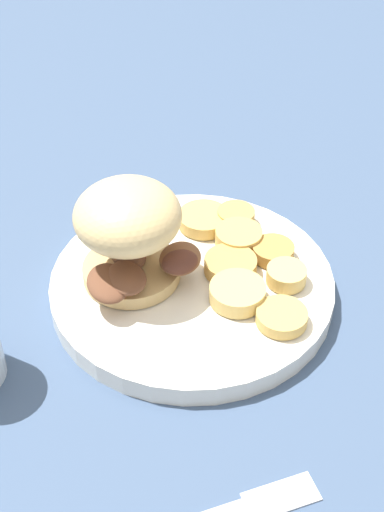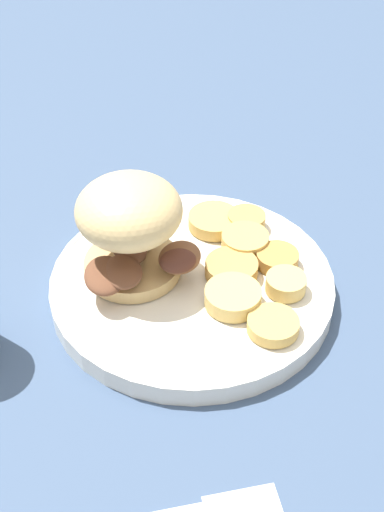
# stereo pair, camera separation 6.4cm
# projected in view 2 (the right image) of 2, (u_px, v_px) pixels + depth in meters

# --- Properties ---
(ground_plane) EXTENTS (4.00, 4.00, 0.00)m
(ground_plane) POSITION_uv_depth(u_px,v_px,m) (192.00, 294.00, 0.67)
(ground_plane) COLOR #3D5170
(dinner_plate) EXTENTS (0.26, 0.26, 0.02)m
(dinner_plate) POSITION_uv_depth(u_px,v_px,m) (192.00, 284.00, 0.66)
(dinner_plate) COLOR white
(dinner_plate) RESTS_ON ground_plane
(sandwich) EXTENTS (0.13, 0.12, 0.10)m
(sandwich) POSITION_uv_depth(u_px,v_px,m) (132.00, 227.00, 0.63)
(sandwich) COLOR tan
(sandwich) RESTS_ON dinner_plate
(potato_round_0) EXTENTS (0.04, 0.04, 0.02)m
(potato_round_0) POSITION_uv_depth(u_px,v_px,m) (246.00, 221.00, 0.71)
(potato_round_0) COLOR tan
(potato_round_0) RESTS_ON dinner_plate
(potato_round_1) EXTENTS (0.05, 0.05, 0.02)m
(potato_round_1) POSITION_uv_depth(u_px,v_px,m) (236.00, 295.00, 0.63)
(potato_round_1) COLOR #DBB766
(potato_round_1) RESTS_ON dinner_plate
(potato_round_2) EXTENTS (0.04, 0.04, 0.01)m
(potato_round_2) POSITION_uv_depth(u_px,v_px,m) (277.00, 259.00, 0.66)
(potato_round_2) COLOR #BC8942
(potato_round_2) RESTS_ON dinner_plate
(potato_round_3) EXTENTS (0.04, 0.04, 0.01)m
(potato_round_3) POSITION_uv_depth(u_px,v_px,m) (286.00, 284.00, 0.64)
(potato_round_3) COLOR #DBB766
(potato_round_3) RESTS_ON dinner_plate
(potato_round_4) EXTENTS (0.04, 0.04, 0.01)m
(potato_round_4) POSITION_uv_depth(u_px,v_px,m) (270.00, 327.00, 0.60)
(potato_round_4) COLOR tan
(potato_round_4) RESTS_ON dinner_plate
(potato_round_5) EXTENTS (0.05, 0.05, 0.01)m
(potato_round_5) POSITION_uv_depth(u_px,v_px,m) (231.00, 269.00, 0.65)
(potato_round_5) COLOR tan
(potato_round_5) RESTS_ON dinner_plate
(potato_round_6) EXTENTS (0.05, 0.05, 0.01)m
(potato_round_6) POSITION_uv_depth(u_px,v_px,m) (214.00, 221.00, 0.71)
(potato_round_6) COLOR tan
(potato_round_6) RESTS_ON dinner_plate
(potato_round_7) EXTENTS (0.05, 0.05, 0.02)m
(potato_round_7) POSITION_uv_depth(u_px,v_px,m) (245.00, 242.00, 0.68)
(potato_round_7) COLOR tan
(potato_round_7) RESTS_ON dinner_plate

